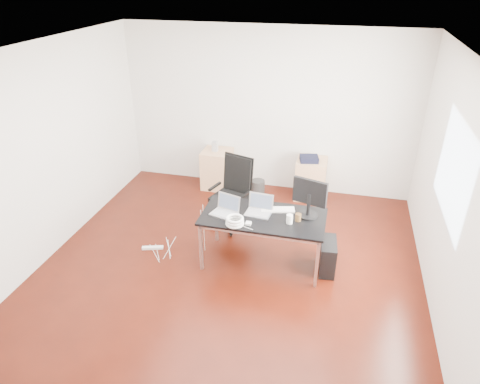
% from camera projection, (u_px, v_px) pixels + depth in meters
% --- Properties ---
extents(room_shell, '(5.00, 5.00, 5.00)m').
position_uv_depth(room_shell, '(232.00, 172.00, 5.12)').
color(room_shell, '#350D06').
rests_on(room_shell, ground).
extents(desk, '(1.60, 0.80, 0.73)m').
position_uv_depth(desk, '(263.00, 219.00, 5.56)').
color(desk, black).
rests_on(desk, ground).
extents(office_chair, '(0.60, 0.62, 1.08)m').
position_uv_depth(office_chair, '(233.00, 189.00, 6.45)').
color(office_chair, black).
rests_on(office_chair, ground).
extents(filing_cabinet_left, '(0.50, 0.50, 0.70)m').
position_uv_depth(filing_cabinet_left, '(217.00, 169.00, 7.71)').
color(filing_cabinet_left, tan).
rests_on(filing_cabinet_left, ground).
extents(filing_cabinet_right, '(0.50, 0.50, 0.70)m').
position_uv_depth(filing_cabinet_right, '(311.00, 179.00, 7.35)').
color(filing_cabinet_right, tan).
rests_on(filing_cabinet_right, ground).
extents(pc_tower, '(0.24, 0.47, 0.44)m').
position_uv_depth(pc_tower, '(328.00, 256.00, 5.61)').
color(pc_tower, black).
rests_on(pc_tower, ground).
extents(wastebasket, '(0.30, 0.30, 0.28)m').
position_uv_depth(wastebasket, '(258.00, 188.00, 7.51)').
color(wastebasket, black).
rests_on(wastebasket, ground).
extents(power_strip, '(0.30, 0.15, 0.04)m').
position_uv_depth(power_strip, '(153.00, 248.00, 6.12)').
color(power_strip, white).
rests_on(power_strip, ground).
extents(laptop_left, '(0.39, 0.34, 0.23)m').
position_uv_depth(laptop_left, '(226.00, 209.00, 5.57)').
color(laptop_left, silver).
rests_on(laptop_left, desk).
extents(laptop_right, '(0.35, 0.28, 0.23)m').
position_uv_depth(laptop_right, '(259.00, 209.00, 5.58)').
color(laptop_right, silver).
rests_on(laptop_right, desk).
extents(monitor, '(0.44, 0.26, 0.51)m').
position_uv_depth(monitor, '(310.00, 196.00, 5.41)').
color(monitor, black).
rests_on(monitor, desk).
extents(keyboard, '(0.46, 0.24, 0.02)m').
position_uv_depth(keyboard, '(278.00, 210.00, 5.65)').
color(keyboard, white).
rests_on(keyboard, desk).
extents(cup_white, '(0.10, 0.10, 0.12)m').
position_uv_depth(cup_white, '(290.00, 219.00, 5.35)').
color(cup_white, white).
rests_on(cup_white, desk).
extents(cup_brown, '(0.08, 0.08, 0.10)m').
position_uv_depth(cup_brown, '(298.00, 217.00, 5.40)').
color(cup_brown, brown).
rests_on(cup_brown, desk).
extents(cable_coil, '(0.24, 0.24, 0.11)m').
position_uv_depth(cable_coil, '(235.00, 221.00, 5.32)').
color(cable_coil, white).
rests_on(cable_coil, desk).
extents(power_adapter, '(0.07, 0.07, 0.03)m').
position_uv_depth(power_adapter, '(248.00, 223.00, 5.34)').
color(power_adapter, white).
rests_on(power_adapter, desk).
extents(speaker, '(0.10, 0.09, 0.18)m').
position_uv_depth(speaker, '(215.00, 146.00, 7.49)').
color(speaker, '#9E9E9E').
rests_on(speaker, filing_cabinet_left).
extents(navy_garment, '(0.34, 0.30, 0.09)m').
position_uv_depth(navy_garment, '(309.00, 159.00, 7.12)').
color(navy_garment, black).
rests_on(navy_garment, filing_cabinet_right).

